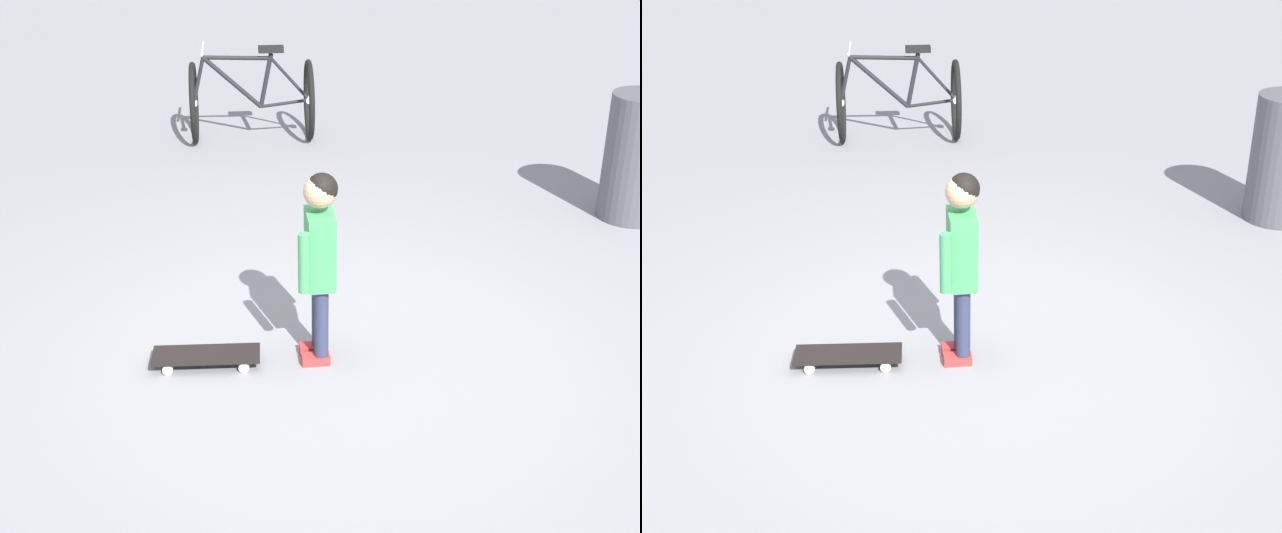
# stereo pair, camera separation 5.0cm
# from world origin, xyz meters

# --- Properties ---
(ground_plane) EXTENTS (50.00, 50.00, 0.00)m
(ground_plane) POSITION_xyz_m (0.00, 0.00, 0.00)
(ground_plane) COLOR gray
(child_person) EXTENTS (0.39, 0.28, 1.06)m
(child_person) POSITION_xyz_m (0.08, -0.04, 0.66)
(child_person) COLOR #2D3351
(child_person) RESTS_ON ground
(skateboard) EXTENTS (0.53, 0.54, 0.07)m
(skateboard) POSITION_xyz_m (0.53, -0.44, 0.06)
(skateboard) COLOR black
(skateboard) RESTS_ON ground
(bicycle_mid) EXTENTS (1.26, 1.25, 0.85)m
(bicycle_mid) POSITION_xyz_m (-2.34, -2.94, 0.38)
(bicycle_mid) COLOR black
(bicycle_mid) RESTS_ON ground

